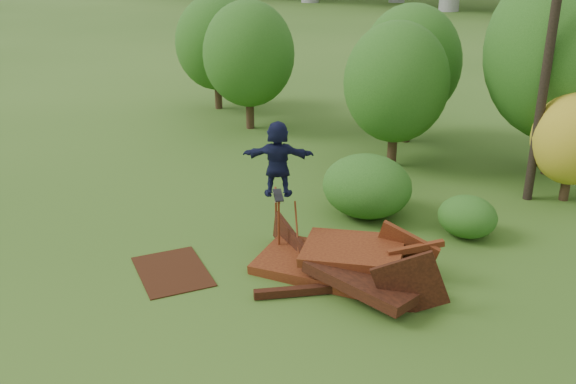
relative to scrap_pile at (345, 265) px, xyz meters
The scene contains 15 objects.
ground 1.91m from the scrap_pile, 134.47° to the right, with size 240.00×240.00×0.00m, color #2D5116.
scrap_pile is the anchor object (origin of this frame).
grind_rail 2.43m from the scrap_pile, 168.70° to the left, with size 0.75×0.88×1.57m.
skateboard 2.50m from the scrap_pile, behind, with size 0.70×0.78×0.09m.
skater 3.11m from the scrap_pile, behind, with size 1.80×0.57×1.94m, color #131737.
flat_plate 4.30m from the scrap_pile, 151.20° to the right, with size 2.26×1.61×0.03m, color #33180B.
tree_0 13.82m from the scrap_pile, 136.52° to the left, with size 3.84×3.84×5.41m.
tree_1 12.08m from the scrap_pile, 106.86° to the left, with size 3.92×3.92×5.46m.
tree_2 9.04m from the scrap_pile, 107.68° to the left, with size 3.67×3.67×5.17m.
tree_3 11.40m from the scrap_pile, 77.65° to the left, with size 5.23×5.23×7.26m.
tree_4 9.06m from the scrap_pile, 68.13° to the left, with size 2.52×2.52×3.48m.
tree_6 17.51m from the scrap_pile, 139.50° to the left, with size 3.82×3.82×5.33m.
shrub_left 4.03m from the scrap_pile, 109.99° to the left, with size 2.68×2.47×1.85m, color #194311.
shrub_right 4.33m from the scrap_pile, 67.98° to the left, with size 1.63×1.50×1.16m, color #194311.
utility_pole 9.52m from the scrap_pile, 73.10° to the left, with size 1.40×0.28×10.72m.
Camera 1 is at (7.74, -10.86, 7.79)m, focal length 40.00 mm.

